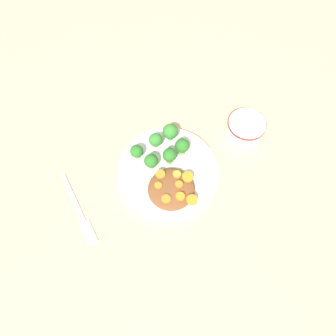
# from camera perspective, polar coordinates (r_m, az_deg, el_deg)

# --- Properties ---
(ground_plane) EXTENTS (4.00, 4.00, 0.00)m
(ground_plane) POSITION_cam_1_polar(r_m,az_deg,el_deg) (0.83, 0.00, -0.93)
(ground_plane) COLOR tan
(plate) EXTENTS (0.25, 0.25, 0.02)m
(plate) POSITION_cam_1_polar(r_m,az_deg,el_deg) (0.82, 0.00, -0.61)
(plate) COLOR silver
(plate) RESTS_ON ground_plane
(dip_bowl) EXTENTS (0.10, 0.10, 0.05)m
(dip_bowl) POSITION_cam_1_polar(r_m,az_deg,el_deg) (0.89, 13.38, 6.88)
(dip_bowl) COLOR white
(dip_bowl) RESTS_ON ground_plane
(stew_mound) EXTENTS (0.11, 0.11, 0.02)m
(stew_mound) POSITION_cam_1_polar(r_m,az_deg,el_deg) (0.79, 0.87, -3.62)
(stew_mound) COLOR brown
(stew_mound) RESTS_ON plate
(broccoli_floret_0) EXTENTS (0.04, 0.04, 0.05)m
(broccoli_floret_0) POSITION_cam_1_polar(r_m,az_deg,el_deg) (0.80, 0.28, 2.18)
(broccoli_floret_0) COLOR #759E51
(broccoli_floret_0) RESTS_ON plate
(broccoli_floret_1) EXTENTS (0.04, 0.04, 0.05)m
(broccoli_floret_1) POSITION_cam_1_polar(r_m,az_deg,el_deg) (0.81, 2.48, 3.81)
(broccoli_floret_1) COLOR #759E51
(broccoli_floret_1) RESTS_ON plate
(broccoli_floret_2) EXTENTS (0.04, 0.04, 0.05)m
(broccoli_floret_2) POSITION_cam_1_polar(r_m,az_deg,el_deg) (0.80, -2.95, 1.18)
(broccoli_floret_2) COLOR #7FA85B
(broccoli_floret_2) RESTS_ON plate
(broccoli_floret_3) EXTENTS (0.03, 0.03, 0.05)m
(broccoli_floret_3) POSITION_cam_1_polar(r_m,az_deg,el_deg) (0.83, -2.17, 4.89)
(broccoli_floret_3) COLOR #759E51
(broccoli_floret_3) RESTS_ON plate
(broccoli_floret_4) EXTENTS (0.03, 0.03, 0.05)m
(broccoli_floret_4) POSITION_cam_1_polar(r_m,az_deg,el_deg) (0.81, -5.47, 2.86)
(broccoli_floret_4) COLOR #7FA85B
(broccoli_floret_4) RESTS_ON plate
(broccoli_floret_5) EXTENTS (0.04, 0.04, 0.06)m
(broccoli_floret_5) POSITION_cam_1_polar(r_m,az_deg,el_deg) (0.83, 0.39, 6.32)
(broccoli_floret_5) COLOR #759E51
(broccoli_floret_5) RESTS_ON plate
(carrot_slice_0) EXTENTS (0.02, 0.02, 0.00)m
(carrot_slice_0) POSITION_cam_1_polar(r_m,az_deg,el_deg) (0.76, -0.33, -5.41)
(carrot_slice_0) COLOR orange
(carrot_slice_0) RESTS_ON stew_mound
(carrot_slice_1) EXTENTS (0.02, 0.02, 0.00)m
(carrot_slice_1) POSITION_cam_1_polar(r_m,az_deg,el_deg) (0.79, -1.33, -1.09)
(carrot_slice_1) COLOR orange
(carrot_slice_1) RESTS_ON stew_mound
(carrot_slice_2) EXTENTS (0.02, 0.02, 0.00)m
(carrot_slice_2) POSITION_cam_1_polar(r_m,az_deg,el_deg) (0.78, -1.69, -3.06)
(carrot_slice_2) COLOR orange
(carrot_slice_2) RESTS_ON stew_mound
(carrot_slice_3) EXTENTS (0.02, 0.02, 0.01)m
(carrot_slice_3) POSITION_cam_1_polar(r_m,az_deg,el_deg) (0.78, 1.94, -2.88)
(carrot_slice_3) COLOR orange
(carrot_slice_3) RESTS_ON stew_mound
(carrot_slice_4) EXTENTS (0.03, 0.03, 0.01)m
(carrot_slice_4) POSITION_cam_1_polar(r_m,az_deg,el_deg) (0.79, 3.44, -1.57)
(carrot_slice_4) COLOR orange
(carrot_slice_4) RESTS_ON stew_mound
(carrot_slice_5) EXTENTS (0.03, 0.03, 0.01)m
(carrot_slice_5) POSITION_cam_1_polar(r_m,az_deg,el_deg) (0.76, 4.21, -5.56)
(carrot_slice_5) COLOR orange
(carrot_slice_5) RESTS_ON stew_mound
(carrot_slice_6) EXTENTS (0.02, 0.02, 0.01)m
(carrot_slice_6) POSITION_cam_1_polar(r_m,az_deg,el_deg) (0.76, 2.15, -4.97)
(carrot_slice_6) COLOR orange
(carrot_slice_6) RESTS_ON stew_mound
(carrot_slice_7) EXTENTS (0.02, 0.02, 0.01)m
(carrot_slice_7) POSITION_cam_1_polar(r_m,az_deg,el_deg) (0.79, 1.57, -1.09)
(carrot_slice_7) COLOR orange
(carrot_slice_7) RESTS_ON stew_mound
(fork) EXTENTS (0.20, 0.09, 0.01)m
(fork) POSITION_cam_1_polar(r_m,az_deg,el_deg) (0.82, -14.97, -7.75)
(fork) COLOR #B3B3B3
(fork) RESTS_ON ground_plane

